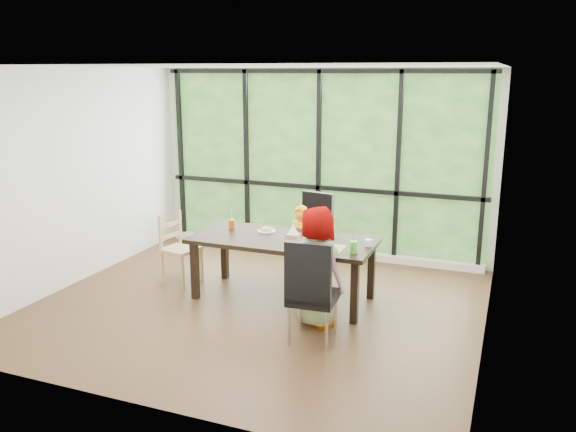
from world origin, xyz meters
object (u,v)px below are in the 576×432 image
(green_cup, at_px, (354,247))
(plate_far, at_px, (267,231))
(chair_interior_leather, at_px, (313,290))
(white_mug, at_px, (368,243))
(child_toddler, at_px, (300,245))
(plate_near, at_px, (327,248))
(child_older, at_px, (320,267))
(tissue_box, at_px, (293,239))
(chair_window_leather, at_px, (310,235))
(dining_table, at_px, (283,269))
(chair_end_beech, at_px, (181,249))
(orange_cup, at_px, (232,224))

(green_cup, bearing_deg, plate_far, 159.46)
(chair_interior_leather, distance_m, white_mug, 1.06)
(child_toddler, distance_m, plate_near, 1.03)
(child_older, xyz_separation_m, tissue_box, (-0.45, 0.37, 0.16))
(child_toddler, bearing_deg, chair_window_leather, 107.26)
(child_toddler, relative_size, plate_near, 4.71)
(dining_table, xyz_separation_m, white_mug, (1.00, 0.05, 0.41))
(dining_table, relative_size, chair_interior_leather, 1.99)
(chair_end_beech, relative_size, plate_near, 4.18)
(chair_window_leather, bearing_deg, child_toddler, -78.79)
(chair_interior_leather, distance_m, child_toddler, 1.66)
(child_older, height_order, orange_cup, child_older)
(chair_interior_leather, relative_size, child_toddler, 1.06)
(child_toddler, xyz_separation_m, child_older, (0.64, -1.12, 0.14))
(tissue_box, bearing_deg, orange_cup, 160.05)
(chair_interior_leather, height_order, plate_near, chair_interior_leather)
(dining_table, distance_m, plate_near, 0.75)
(green_cup, relative_size, white_mug, 1.67)
(orange_cup, bearing_deg, tissue_box, -19.95)
(chair_window_leather, xyz_separation_m, child_older, (0.63, -1.51, 0.11))
(orange_cup, bearing_deg, green_cup, -14.33)
(white_mug, distance_m, tissue_box, 0.85)
(plate_far, xyz_separation_m, plate_near, (0.90, -0.42, -0.00))
(chair_end_beech, xyz_separation_m, plate_far, (1.11, 0.17, 0.31))
(plate_near, bearing_deg, child_older, -84.46)
(chair_interior_leather, bearing_deg, plate_near, -86.60)
(child_older, xyz_separation_m, orange_cup, (-1.39, 0.72, 0.16))
(tissue_box, bearing_deg, plate_near, -6.32)
(chair_interior_leather, relative_size, green_cup, 8.31)
(child_toddler, height_order, green_cup, child_toddler)
(chair_end_beech, bearing_deg, child_toddler, -58.01)
(child_older, distance_m, plate_far, 1.20)
(child_toddler, relative_size, white_mug, 13.06)
(plate_far, relative_size, white_mug, 2.80)
(dining_table, bearing_deg, tissue_box, -41.97)
(chair_window_leather, distance_m, chair_end_beech, 1.70)
(child_older, height_order, plate_far, child_older)
(tissue_box, bearing_deg, chair_window_leather, 99.30)
(child_toddler, relative_size, orange_cup, 9.00)
(dining_table, distance_m, white_mug, 1.09)
(white_mug, bearing_deg, green_cup, -106.37)
(plate_near, bearing_deg, green_cup, -6.94)
(orange_cup, xyz_separation_m, white_mug, (1.76, -0.12, -0.02))
(dining_table, xyz_separation_m, orange_cup, (-0.76, 0.17, 0.43))
(chair_interior_leather, bearing_deg, white_mug, -111.31)
(plate_far, bearing_deg, chair_interior_leather, -48.83)
(child_older, relative_size, plate_far, 5.98)
(chair_window_leather, xyz_separation_m, white_mug, (1.00, -0.92, 0.25))
(chair_window_leather, xyz_separation_m, plate_near, (0.60, -1.18, 0.22))
(orange_cup, relative_size, tissue_box, 0.83)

